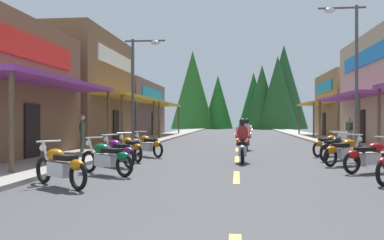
{
  "coord_description": "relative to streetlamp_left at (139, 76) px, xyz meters",
  "views": [
    {
      "loc": [
        0.03,
        -2.37,
        1.54
      ],
      "look_at": [
        -4.07,
        34.97,
        1.46
      ],
      "focal_mm": 39.05,
      "sensor_mm": 36.0,
      "label": 1
    }
  ],
  "objects": [
    {
      "name": "ground",
      "position": [
        5.01,
        5.56,
        -3.78
      ],
      "size": [
        9.89,
        78.35,
        0.1
      ],
      "primitive_type": "cube",
      "color": "#424244"
    },
    {
      "name": "sidewalk_left",
      "position": [
        -1.23,
        5.56,
        -3.67
      ],
      "size": [
        2.61,
        78.35,
        0.12
      ],
      "primitive_type": "cube",
      "color": "gray",
      "rests_on": "ground"
    },
    {
      "name": "sidewalk_right",
      "position": [
        11.26,
        5.56,
        -3.67
      ],
      "size": [
        2.61,
        78.35,
        0.12
      ],
      "primitive_type": "cube",
      "color": "#9E9991",
      "rests_on": "ground"
    },
    {
      "name": "centerline_dashes",
      "position": [
        5.01,
        9.28,
        -3.73
      ],
      "size": [
        0.16,
        53.98,
        0.01
      ],
      "color": "#E0C64C",
      "rests_on": "ground"
    },
    {
      "name": "storefront_left_middle",
      "position": [
        -6.43,
        4.26,
        -0.38
      ],
      "size": [
        9.64,
        9.63,
        6.71
      ],
      "color": "brown",
      "rests_on": "ground"
    },
    {
      "name": "storefront_left_far",
      "position": [
        -6.25,
        15.76,
        -1.31
      ],
      "size": [
        9.31,
        12.2,
        4.84
      ],
      "color": "brown",
      "rests_on": "ground"
    },
    {
      "name": "storefront_right_far",
      "position": [
        16.58,
        16.44,
        -0.96
      ],
      "size": [
        9.91,
        9.15,
        5.54
      ],
      "color": "olive",
      "rests_on": "ground"
    },
    {
      "name": "streetlamp_left",
      "position": [
        0.0,
        0.0,
        0.0
      ],
      "size": [
        2.08,
        0.3,
        5.66
      ],
      "color": "#474C51",
      "rests_on": "ground"
    },
    {
      "name": "streetlamp_right",
      "position": [
        10.06,
        -1.56,
        0.56
      ],
      "size": [
        2.08,
        0.3,
        6.67
      ],
      "color": "#474C51",
      "rests_on": "ground"
    },
    {
      "name": "motorcycle_parked_right_3",
      "position": [
        8.82,
        -8.55,
        -3.25
      ],
      "size": [
        1.86,
        1.22,
        1.04
      ],
      "rotation": [
        0.0,
        0.0,
        0.56
      ],
      "color": "black",
      "rests_on": "ground"
    },
    {
      "name": "motorcycle_parked_right_4",
      "position": [
        8.57,
        -6.7,
        -3.25
      ],
      "size": [
        1.72,
        1.43,
        1.04
      ],
      "rotation": [
        0.0,
        0.0,
        0.68
      ],
      "color": "black",
      "rests_on": "ground"
    },
    {
      "name": "motorcycle_parked_right_5",
      "position": [
        8.61,
        -4.94,
        -3.25
      ],
      "size": [
        1.41,
        1.74,
        1.04
      ],
      "rotation": [
        0.0,
        0.0,
        0.9
      ],
      "color": "black",
      "rests_on": "ground"
    },
    {
      "name": "motorcycle_parked_right_6",
      "position": [
        8.79,
        -3.15,
        -3.25
      ],
      "size": [
        1.62,
        1.55,
        1.04
      ],
      "rotation": [
        0.0,
        0.0,
        0.76
      ],
      "color": "black",
      "rests_on": "ground"
    },
    {
      "name": "motorcycle_parked_left_0",
      "position": [
        1.05,
        -11.93,
        -3.25
      ],
      "size": [
        1.78,
        1.35,
        1.04
      ],
      "rotation": [
        0.0,
        0.0,
        2.51
      ],
      "color": "black",
      "rests_on": "ground"
    },
    {
      "name": "motorcycle_parked_left_1",
      "position": [
        1.45,
        -9.83,
        -3.25
      ],
      "size": [
        1.86,
        1.23,
        1.04
      ],
      "rotation": [
        0.0,
        0.0,
        2.58
      ],
      "color": "black",
      "rests_on": "ground"
    },
    {
      "name": "motorcycle_parked_left_2",
      "position": [
        1.16,
        -7.78,
        -3.25
      ],
      "size": [
        1.6,
        1.57,
        1.04
      ],
      "rotation": [
        0.0,
        0.0,
        2.36
      ],
      "color": "black",
      "rests_on": "ground"
    },
    {
      "name": "motorcycle_parked_left_3",
      "position": [
        1.08,
        -5.98,
        -3.25
      ],
      "size": [
        1.4,
        1.75,
        1.04
      ],
      "rotation": [
        0.0,
        0.0,
        2.23
      ],
      "color": "black",
      "rests_on": "ground"
    },
    {
      "name": "motorcycle_parked_left_4",
      "position": [
        1.37,
        -4.19,
        -3.25
      ],
      "size": [
        1.62,
        1.55,
        1.04
      ],
      "rotation": [
        0.0,
        0.0,
        2.38
      ],
      "color": "black",
      "rests_on": "ground"
    },
    {
      "name": "rider_cruising_lead",
      "position": [
        5.21,
        -6.1,
        -3.08
      ],
      "size": [
        0.6,
        2.14,
        1.57
      ],
      "rotation": [
        0.0,
        0.0,
        1.54
      ],
      "color": "black",
      "rests_on": "ground"
    },
    {
      "name": "rider_cruising_trailing",
      "position": [
        5.49,
        -0.09,
        -3.08
      ],
      "size": [
        0.6,
        2.14,
        1.57
      ],
      "rotation": [
        0.0,
        0.0,
        1.55
      ],
      "color": "black",
      "rests_on": "ground"
    },
    {
      "name": "pedestrian_by_shop",
      "position": [
        11.91,
        5.73,
        -2.81
      ],
      "size": [
        0.4,
        0.51,
        1.6
      ],
      "rotation": [
        0.0,
        0.0,
        0.51
      ],
      "color": "#B2A599",
      "rests_on": "ground"
    },
    {
      "name": "pedestrian_browsing",
      "position": [
        -1.73,
        -3.39,
        -2.73
      ],
      "size": [
        0.34,
        0.55,
        1.73
      ],
      "rotation": [
        0.0,
        0.0,
        3.4
      ],
      "color": "#3F593F",
      "rests_on": "ground"
    },
    {
      "name": "treeline_backdrop",
      "position": [
        6.97,
        46.23,
        2.11
      ],
      "size": [
        21.9,
        9.87,
        13.47
      ],
      "color": "#235023",
      "rests_on": "ground"
    }
  ]
}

